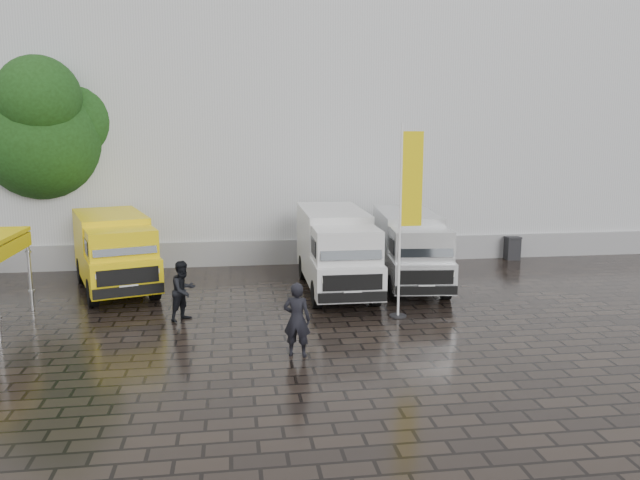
% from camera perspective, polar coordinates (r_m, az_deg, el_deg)
% --- Properties ---
extents(ground, '(120.00, 120.00, 0.00)m').
position_cam_1_polar(ground, '(18.14, 5.40, -7.32)').
color(ground, black).
rests_on(ground, ground).
extents(exhibition_hall, '(44.00, 16.00, 12.00)m').
position_cam_1_polar(exhibition_hall, '(33.39, 2.50, 11.09)').
color(exhibition_hall, silver).
rests_on(exhibition_hall, ground).
extents(hall_plinth, '(44.00, 0.15, 1.00)m').
position_cam_1_polar(hall_plinth, '(25.98, 5.65, -0.86)').
color(hall_plinth, gray).
rests_on(hall_plinth, ground).
extents(van_yellow, '(3.70, 5.92, 2.55)m').
position_cam_1_polar(van_yellow, '(22.16, -18.27, -1.19)').
color(van_yellow, yellow).
rests_on(van_yellow, ground).
extents(van_white, '(2.13, 6.22, 2.68)m').
position_cam_1_polar(van_white, '(21.00, 1.48, -1.10)').
color(van_white, silver).
rests_on(van_white, ground).
extents(van_silver, '(2.54, 5.97, 2.51)m').
position_cam_1_polar(van_silver, '(21.97, 8.24, -0.93)').
color(van_silver, silver).
rests_on(van_silver, ground).
extents(flagpole, '(0.88, 0.50, 5.59)m').
position_cam_1_polar(flagpole, '(17.96, 7.93, 2.79)').
color(flagpole, black).
rests_on(flagpole, ground).
extents(tree, '(4.65, 4.65, 8.34)m').
position_cam_1_polar(tree, '(26.39, -24.23, 9.08)').
color(tree, black).
rests_on(tree, ground).
extents(wheelie_bin, '(0.62, 0.62, 0.97)m').
position_cam_1_polar(wheelie_bin, '(27.45, 17.18, -0.71)').
color(wheelie_bin, black).
rests_on(wheelie_bin, ground).
extents(person_front, '(0.77, 0.62, 1.83)m').
position_cam_1_polar(person_front, '(15.09, -2.13, -7.27)').
color(person_front, black).
rests_on(person_front, ground).
extents(person_tent, '(1.06, 1.07, 1.74)m').
position_cam_1_polar(person_tent, '(18.28, -12.38, -4.55)').
color(person_tent, black).
rests_on(person_tent, ground).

